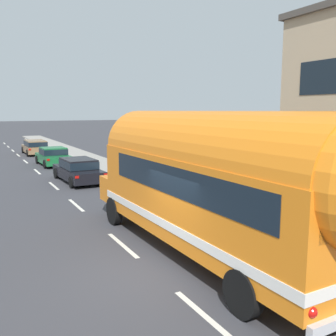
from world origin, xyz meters
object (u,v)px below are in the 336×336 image
(car_lead, at_px, (78,169))
(car_third, at_px, (35,146))
(painted_bus, at_px, (214,179))
(car_second, at_px, (53,156))

(car_lead, xyz_separation_m, car_third, (-0.02, 15.64, 0.04))
(painted_bus, bearing_deg, car_lead, 90.97)
(car_second, bearing_deg, car_third, 90.64)
(car_lead, xyz_separation_m, car_second, (0.07, 7.59, -0.02))
(car_second, relative_size, car_third, 0.95)
(car_third, bearing_deg, painted_bus, -89.50)
(painted_bus, height_order, car_lead, painted_bus)
(car_lead, bearing_deg, car_third, 90.09)
(car_second, xyz_separation_m, car_third, (-0.09, 8.05, 0.06))
(car_lead, height_order, car_third, same)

